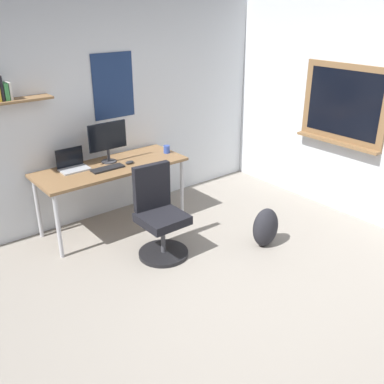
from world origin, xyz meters
The scene contains 10 objects.
ground_plane centered at (0.00, 0.00, 0.00)m, with size 5.20×5.20×0.00m, color gray.
wall_back centered at (-0.01, 2.45, 1.30)m, with size 5.00×0.30×2.60m.
desk centered at (-0.01, 2.03, 0.69)m, with size 1.70×0.67×0.75m.
office_chair centered at (0.05, 1.19, 0.41)m, with size 0.52×0.52×0.95m.
laptop centered at (-0.39, 2.19, 0.81)m, with size 0.31×0.21×0.23m.
monitor_primary centered at (0.03, 2.14, 1.02)m, with size 0.46×0.17×0.46m.
keyboard centered at (-0.10, 1.95, 0.76)m, with size 0.37×0.13×0.02m, color black.
computer_mouse centered at (0.18, 1.95, 0.77)m, with size 0.10×0.06×0.03m, color #262628.
coffee_mug centered at (0.74, 2.00, 0.80)m, with size 0.08×0.08×0.09m, color #334CA5.
backpack centered at (1.02, 0.60, 0.22)m, with size 0.32×0.22×0.44m, color #232328.
Camera 1 is at (-2.18, -2.12, 2.45)m, focal length 40.79 mm.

